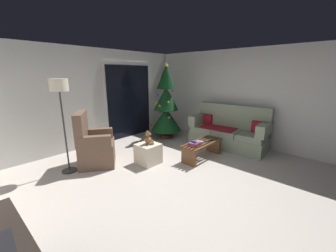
{
  "coord_description": "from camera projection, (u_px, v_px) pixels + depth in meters",
  "views": [
    {
      "loc": [
        -2.55,
        -2.0,
        1.88
      ],
      "look_at": [
        0.4,
        0.7,
        0.85
      ],
      "focal_mm": 22.05,
      "sensor_mm": 36.0,
      "label": 1
    }
  ],
  "objects": [
    {
      "name": "patio_door_frame",
      "position": [
        129.0,
        100.0,
        6.13
      ],
      "size": [
        1.6,
        0.02,
        2.2
      ],
      "primitive_type": "cube",
      "color": "silver",
      "rests_on": "ground"
    },
    {
      "name": "armchair",
      "position": [
        94.0,
        147.0,
        4.27
      ],
      "size": [
        0.96,
        0.95,
        1.13
      ],
      "color": "brown",
      "rests_on": "ground"
    },
    {
      "name": "remote_white",
      "position": [
        200.0,
        141.0,
        4.59
      ],
      "size": [
        0.08,
        0.16,
        0.02
      ],
      "primitive_type": "cube",
      "rotation": [
        0.0,
        0.0,
        3.36
      ],
      "color": "silver",
      "rests_on": "coffee_table"
    },
    {
      "name": "cell_phone",
      "position": [
        194.0,
        142.0,
        4.36
      ],
      "size": [
        0.11,
        0.16,
        0.01
      ],
      "primitive_type": "cube",
      "rotation": [
        0.0,
        0.0,
        -0.3
      ],
      "color": "black",
      "rests_on": "book_stack"
    },
    {
      "name": "teddy_bear_chestnut",
      "position": [
        148.0,
        139.0,
        4.31
      ],
      "size": [
        0.22,
        0.21,
        0.29
      ],
      "color": "brown",
      "rests_on": "ottoman"
    },
    {
      "name": "couch",
      "position": [
        229.0,
        132.0,
        5.36
      ],
      "size": [
        0.9,
        1.98,
        1.08
      ],
      "color": "gray",
      "rests_on": "ground"
    },
    {
      "name": "floor_lamp",
      "position": [
        60.0,
        94.0,
        3.7
      ],
      "size": [
        0.32,
        0.32,
        1.78
      ],
      "color": "#2D2D30",
      "rests_on": "ground"
    },
    {
      "name": "coffee_table",
      "position": [
        202.0,
        147.0,
        4.62
      ],
      "size": [
        1.1,
        0.4,
        0.39
      ],
      "color": "brown",
      "rests_on": "ground"
    },
    {
      "name": "ottoman",
      "position": [
        148.0,
        154.0,
        4.39
      ],
      "size": [
        0.44,
        0.44,
        0.43
      ],
      "primitive_type": "cube",
      "color": "beige",
      "rests_on": "ground"
    },
    {
      "name": "christmas_tree",
      "position": [
        166.0,
        106.0,
        6.01
      ],
      "size": [
        0.9,
        0.9,
        2.19
      ],
      "color": "#4C1E19",
      "rests_on": "ground"
    },
    {
      "name": "ground_plane",
      "position": [
        182.0,
        184.0,
        3.6
      ],
      "size": [
        7.0,
        7.0,
        0.0
      ],
      "primitive_type": "plane",
      "color": "#BCB2A8"
    },
    {
      "name": "patio_door_glass",
      "position": [
        130.0,
        102.0,
        6.13
      ],
      "size": [
        1.5,
        0.02,
        2.1
      ],
      "primitive_type": "cube",
      "color": "black",
      "rests_on": "ground"
    },
    {
      "name": "book_stack",
      "position": [
        195.0,
        144.0,
        4.37
      ],
      "size": [
        0.26,
        0.22,
        0.07
      ],
      "color": "#A32D28",
      "rests_on": "coffee_table"
    },
    {
      "name": "remote_black",
      "position": [
        211.0,
        140.0,
        4.68
      ],
      "size": [
        0.16,
        0.08,
        0.02
      ],
      "primitive_type": "cube",
      "rotation": [
        0.0,
        0.0,
        4.44
      ],
      "color": "black",
      "rests_on": "coffee_table"
    },
    {
      "name": "wall_back",
      "position": [
        90.0,
        98.0,
        5.29
      ],
      "size": [
        5.72,
        0.12,
        2.5
      ],
      "primitive_type": "cube",
      "color": "silver",
      "rests_on": "ground"
    },
    {
      "name": "wall_right",
      "position": [
        252.0,
        98.0,
        5.33
      ],
      "size": [
        0.12,
        6.0,
        2.5
      ],
      "primitive_type": "cube",
      "color": "silver",
      "rests_on": "ground"
    },
    {
      "name": "remote_graphite",
      "position": [
        205.0,
        141.0,
        4.63
      ],
      "size": [
        0.05,
        0.16,
        0.02
      ],
      "primitive_type": "cube",
      "rotation": [
        0.0,
        0.0,
        3.07
      ],
      "color": "#333338",
      "rests_on": "coffee_table"
    }
  ]
}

